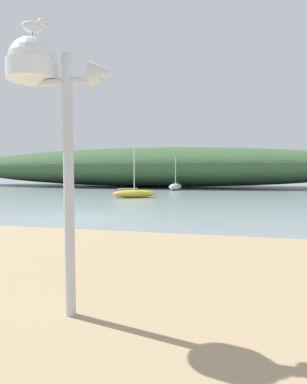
{
  "coord_description": "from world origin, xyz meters",
  "views": [
    {
      "loc": [
        6.08,
        -12.28,
        1.88
      ],
      "look_at": [
        2.35,
        2.94,
        0.89
      ],
      "focal_mm": 31.22,
      "sensor_mm": 36.0,
      "label": 1
    }
  ],
  "objects_px": {
    "mast_structure": "(43,83)",
    "seagull_on_radar": "(34,26)",
    "sailboat_centre_water": "(134,193)",
    "sailboat_inner_mooring": "(175,187)"
  },
  "relations": [
    {
      "from": "mast_structure",
      "to": "sailboat_centre_water",
      "type": "xyz_separation_m",
      "value": [
        -4.77,
        19.03,
        -2.58
      ]
    },
    {
      "from": "mast_structure",
      "to": "seagull_on_radar",
      "type": "xyz_separation_m",
      "value": [
        -0.11,
        0.01,
        0.64
      ]
    },
    {
      "from": "sailboat_centre_water",
      "to": "sailboat_inner_mooring",
      "type": "bearing_deg",
      "value": 82.96
    },
    {
      "from": "sailboat_centre_water",
      "to": "sailboat_inner_mooring",
      "type": "distance_m",
      "value": 9.9
    },
    {
      "from": "sailboat_inner_mooring",
      "to": "mast_structure",
      "type": "bearing_deg",
      "value": -82.97
    },
    {
      "from": "mast_structure",
      "to": "sailboat_centre_water",
      "type": "bearing_deg",
      "value": 104.07
    },
    {
      "from": "mast_structure",
      "to": "sailboat_inner_mooring",
      "type": "height_order",
      "value": "mast_structure"
    },
    {
      "from": "seagull_on_radar",
      "to": "sailboat_inner_mooring",
      "type": "bearing_deg",
      "value": 96.82
    },
    {
      "from": "mast_structure",
      "to": "seagull_on_radar",
      "type": "relative_size",
      "value": 11.18
    },
    {
      "from": "mast_structure",
      "to": "sailboat_inner_mooring",
      "type": "xyz_separation_m",
      "value": [
        -3.56,
        28.86,
        -2.54
      ]
    }
  ]
}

